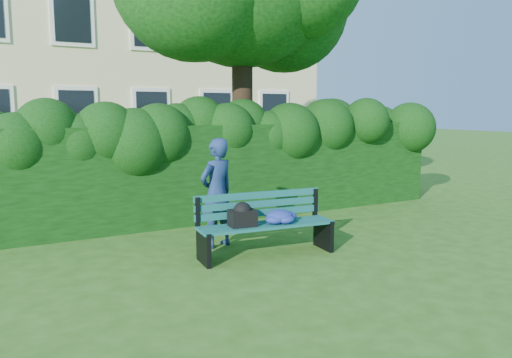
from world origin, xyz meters
TOP-DOWN VIEW (x-y plane):
  - ground at (0.00, 0.00)m, footprint 80.00×80.00m
  - apartment_building at (-0.00, 13.99)m, footprint 16.00×8.08m
  - hedge at (0.00, 2.20)m, footprint 10.00×1.00m
  - park_bench at (-0.44, -0.45)m, footprint 2.02×0.75m
  - man_reading at (-0.85, 0.30)m, footprint 0.70×0.56m

SIDE VIEW (x-z plane):
  - ground at x=0.00m, z-range 0.00..0.00m
  - park_bench at x=-0.44m, z-range 0.05..0.94m
  - man_reading at x=-0.85m, z-range 0.00..1.66m
  - hedge at x=0.00m, z-range 0.00..1.80m
  - apartment_building at x=0.00m, z-range 0.00..12.00m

